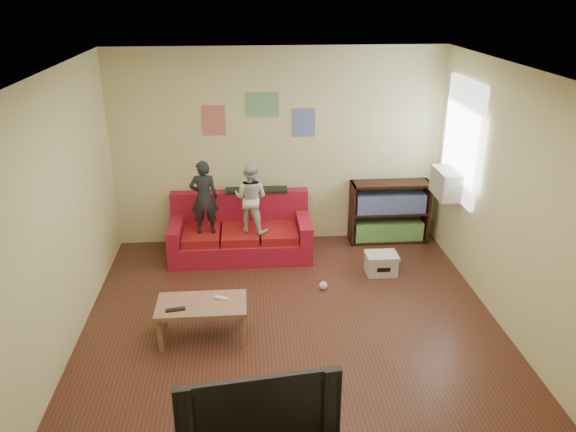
{
  "coord_description": "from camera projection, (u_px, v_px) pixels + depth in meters",
  "views": [
    {
      "loc": [
        -0.46,
        -4.91,
        3.43
      ],
      "look_at": [
        0.0,
        0.8,
        1.05
      ],
      "focal_mm": 35.0,
      "sensor_mm": 36.0,
      "label": 1
    }
  ],
  "objects": [
    {
      "name": "room_shell",
      "position": [
        295.0,
        219.0,
        5.35
      ],
      "size": [
        4.52,
        5.02,
        2.72
      ],
      "color": "#542C1F",
      "rests_on": "ground"
    },
    {
      "name": "sofa",
      "position": [
        241.0,
        234.0,
        7.62
      ],
      "size": [
        1.88,
        0.86,
        0.83
      ],
      "color": "#A9162F",
      "rests_on": "ground"
    },
    {
      "name": "child_a",
      "position": [
        204.0,
        197.0,
        7.2
      ],
      "size": [
        0.37,
        0.25,
        0.99
      ],
      "primitive_type": "imported",
      "rotation": [
        0.0,
        0.0,
        3.17
      ],
      "color": "black",
      "rests_on": "sofa"
    },
    {
      "name": "child_b",
      "position": [
        251.0,
        198.0,
        7.26
      ],
      "size": [
        0.56,
        0.51,
        0.94
      ],
      "primitive_type": "imported",
      "rotation": [
        0.0,
        0.0,
        2.73
      ],
      "color": "silver",
      "rests_on": "sofa"
    },
    {
      "name": "coffee_table",
      "position": [
        202.0,
        308.0,
        5.75
      ],
      "size": [
        0.91,
        0.5,
        0.41
      ],
      "color": "#A5765D",
      "rests_on": "ground"
    },
    {
      "name": "remote",
      "position": [
        175.0,
        310.0,
        5.59
      ],
      "size": [
        0.2,
        0.08,
        0.02
      ],
      "primitive_type": "cube",
      "rotation": [
        0.0,
        0.0,
        0.18
      ],
      "color": "black",
      "rests_on": "coffee_table"
    },
    {
      "name": "game_controller",
      "position": [
        221.0,
        298.0,
        5.78
      ],
      "size": [
        0.15,
        0.1,
        0.03
      ],
      "primitive_type": "cube",
      "rotation": [
        0.0,
        0.0,
        -0.42
      ],
      "color": "white",
      "rests_on": "coffee_table"
    },
    {
      "name": "bookshelf",
      "position": [
        389.0,
        215.0,
        7.95
      ],
      "size": [
        1.1,
        0.33,
        0.88
      ],
      "color": "black",
      "rests_on": "ground"
    },
    {
      "name": "window",
      "position": [
        462.0,
        140.0,
        6.92
      ],
      "size": [
        0.04,
        1.08,
        1.48
      ],
      "primitive_type": "cube",
      "color": "white",
      "rests_on": "room_shell"
    },
    {
      "name": "ac_unit",
      "position": [
        447.0,
        183.0,
        7.13
      ],
      "size": [
        0.28,
        0.55,
        0.35
      ],
      "primitive_type": "cube",
      "color": "#B7B2A3",
      "rests_on": "window"
    },
    {
      "name": "artwork_left",
      "position": [
        214.0,
        121.0,
        7.42
      ],
      "size": [
        0.3,
        0.01,
        0.4
      ],
      "primitive_type": "cube",
      "color": "#D87266",
      "rests_on": "room_shell"
    },
    {
      "name": "artwork_center",
      "position": [
        263.0,
        105.0,
        7.39
      ],
      "size": [
        0.42,
        0.01,
        0.32
      ],
      "primitive_type": "cube",
      "color": "#72B27F",
      "rests_on": "room_shell"
    },
    {
      "name": "artwork_right",
      "position": [
        304.0,
        123.0,
        7.53
      ],
      "size": [
        0.3,
        0.01,
        0.38
      ],
      "primitive_type": "cube",
      "color": "#727FCC",
      "rests_on": "room_shell"
    },
    {
      "name": "file_box",
      "position": [
        381.0,
        263.0,
        7.12
      ],
      "size": [
        0.4,
        0.3,
        0.27
      ],
      "color": "silver",
      "rests_on": "ground"
    },
    {
      "name": "television",
      "position": [
        257.0,
        406.0,
        3.79
      ],
      "size": [
        1.11,
        0.27,
        0.63
      ],
      "primitive_type": "imported",
      "rotation": [
        0.0,
        0.0,
        0.12
      ],
      "color": "black",
      "rests_on": "tv_stand"
    },
    {
      "name": "tissue",
      "position": [
        323.0,
        286.0,
        6.78
      ],
      "size": [
        0.12,
        0.12,
        0.1
      ],
      "primitive_type": "sphere",
      "rotation": [
        0.0,
        0.0,
        -0.28
      ],
      "color": "white",
      "rests_on": "ground"
    }
  ]
}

